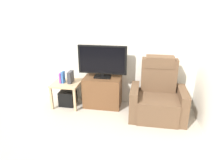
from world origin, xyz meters
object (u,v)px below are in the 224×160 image
(television, at_px, (102,61))
(subwoofer_box, at_px, (68,98))
(tv_stand, at_px, (103,92))
(side_table, at_px, (67,86))
(game_console, at_px, (71,77))
(book_leftmost, at_px, (61,78))
(book_middle, at_px, (63,77))
(recliner_armchair, at_px, (158,97))

(television, distance_m, subwoofer_box, 1.07)
(television, xyz_separation_m, subwoofer_box, (-0.72, -0.10, -0.79))
(tv_stand, xyz_separation_m, subwoofer_box, (-0.72, -0.09, -0.15))
(tv_stand, bearing_deg, subwoofer_box, -173.20)
(tv_stand, distance_m, side_table, 0.73)
(game_console, bearing_deg, book_leftmost, -171.03)
(game_console, bearing_deg, tv_stand, 6.86)
(side_table, height_order, book_leftmost, book_leftmost)
(game_console, bearing_deg, side_table, -173.66)
(book_leftmost, relative_size, game_console, 0.87)
(book_middle, height_order, game_console, book_middle)
(side_table, bearing_deg, tv_stand, 6.80)
(recliner_armchair, height_order, side_table, recliner_armchair)
(recliner_armchair, bearing_deg, tv_stand, 158.44)
(side_table, xyz_separation_m, book_leftmost, (-0.10, -0.02, 0.18))
(side_table, xyz_separation_m, game_console, (0.09, 0.01, 0.20))
(recliner_armchair, bearing_deg, side_table, 165.69)
(recliner_armchair, xyz_separation_m, subwoofer_box, (-1.79, 0.13, -0.22))
(side_table, distance_m, book_middle, 0.20)
(television, height_order, book_middle, television)
(book_leftmost, bearing_deg, book_middle, 0.00)
(book_middle, xyz_separation_m, game_console, (0.14, 0.03, -0.00))
(tv_stand, height_order, side_table, tv_stand)
(recliner_armchair, distance_m, game_console, 1.72)
(recliner_armchair, height_order, book_middle, recliner_armchair)
(book_middle, bearing_deg, recliner_armchair, -3.50)
(subwoofer_box, bearing_deg, television, 8.27)
(side_table, relative_size, game_console, 2.33)
(television, relative_size, subwoofer_box, 3.13)
(game_console, bearing_deg, television, 8.55)
(subwoofer_box, bearing_deg, tv_stand, 6.80)
(recliner_armchair, relative_size, book_middle, 4.62)
(tv_stand, relative_size, book_middle, 3.13)
(tv_stand, distance_m, recliner_armchair, 1.10)
(recliner_armchair, bearing_deg, subwoofer_box, 165.69)
(side_table, relative_size, book_middle, 2.31)
(side_table, bearing_deg, book_leftmost, -168.69)
(recliner_armchair, relative_size, subwoofer_box, 3.59)
(side_table, bearing_deg, game_console, 6.34)
(tv_stand, height_order, game_console, game_console)
(tv_stand, bearing_deg, television, 90.00)
(tv_stand, xyz_separation_m, television, (0.00, 0.02, 0.64))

